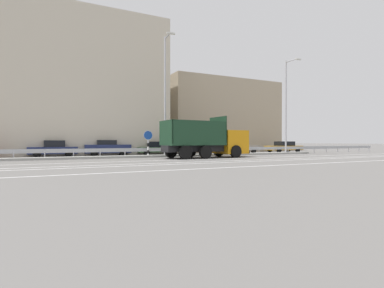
# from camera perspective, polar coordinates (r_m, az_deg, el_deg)

# --- Properties ---
(ground_plane) EXTENTS (320.00, 320.00, 0.00)m
(ground_plane) POSITION_cam_1_polar(r_m,az_deg,el_deg) (25.41, -2.14, -2.58)
(ground_plane) COLOR #605E5B
(lane_strip_0) EXTENTS (58.68, 0.16, 0.01)m
(lane_strip_0) POSITION_cam_1_polar(r_m,az_deg,el_deg) (23.51, 4.57, -2.82)
(lane_strip_0) COLOR silver
(lane_strip_0) RESTS_ON ground_plane
(lane_strip_1) EXTENTS (58.68, 0.16, 0.01)m
(lane_strip_1) POSITION_cam_1_polar(r_m,az_deg,el_deg) (21.37, 8.07, -3.16)
(lane_strip_1) COLOR silver
(lane_strip_1) RESTS_ON ground_plane
(lane_strip_2) EXTENTS (58.68, 0.16, 0.01)m
(lane_strip_2) POSITION_cam_1_polar(r_m,az_deg,el_deg) (20.36, 10.03, -3.34)
(lane_strip_2) COLOR silver
(lane_strip_2) RESTS_ON ground_plane
(lane_strip_3) EXTENTS (58.68, 0.16, 0.01)m
(lane_strip_3) POSITION_cam_1_polar(r_m,az_deg,el_deg) (17.87, 16.20, -3.89)
(lane_strip_3) COLOR silver
(lane_strip_3) RESTS_ON ground_plane
(median_island) EXTENTS (32.27, 1.10, 0.18)m
(median_island) POSITION_cam_1_polar(r_m,az_deg,el_deg) (26.84, -3.51, -2.22)
(median_island) COLOR gray
(median_island) RESTS_ON ground_plane
(median_guardrail) EXTENTS (58.68, 0.09, 0.78)m
(median_guardrail) POSITION_cam_1_polar(r_m,az_deg,el_deg) (27.71, -4.28, -1.14)
(median_guardrail) COLOR #9EA0A5
(median_guardrail) RESTS_ON ground_plane
(dump_truck) EXTENTS (7.60, 3.15, 3.47)m
(dump_truck) POSITION_cam_1_polar(r_m,az_deg,el_deg) (25.54, 4.24, 0.21)
(dump_truck) COLOR orange
(dump_truck) RESTS_ON ground_plane
(median_road_sign) EXTENTS (0.80, 0.16, 2.30)m
(median_road_sign) POSITION_cam_1_polar(r_m,az_deg,el_deg) (25.99, -8.36, 0.21)
(median_road_sign) COLOR white
(median_road_sign) RESTS_ON ground_plane
(street_lamp_1) EXTENTS (0.71, 1.83, 10.51)m
(street_lamp_1) POSITION_cam_1_polar(r_m,az_deg,el_deg) (26.58, -5.09, 9.89)
(street_lamp_1) COLOR #ADADB2
(street_lamp_1) RESTS_ON ground_plane
(street_lamp_2) EXTENTS (0.70, 1.90, 10.10)m
(street_lamp_2) POSITION_cam_1_polar(r_m,az_deg,el_deg) (34.22, 17.59, 7.43)
(street_lamp_2) COLOR #ADADB2
(street_lamp_2) RESTS_ON ground_plane
(parked_car_2) EXTENTS (3.97, 2.05, 1.45)m
(parked_car_2) POSITION_cam_1_polar(r_m,az_deg,el_deg) (28.46, -24.97, -0.84)
(parked_car_2) COLOR navy
(parked_car_2) RESTS_ON ground_plane
(parked_car_3) EXTENTS (4.14, 1.81, 1.48)m
(parked_car_3) POSITION_cam_1_polar(r_m,az_deg,el_deg) (28.90, -15.88, -0.71)
(parked_car_3) COLOR navy
(parked_car_3) RESTS_ON ground_plane
(parked_car_4) EXTENTS (4.02, 2.16, 1.35)m
(parked_car_4) POSITION_cam_1_polar(r_m,az_deg,el_deg) (30.10, -7.17, -0.81)
(parked_car_4) COLOR #335B33
(parked_car_4) RESTS_ON ground_plane
(parked_car_5) EXTENTS (4.45, 2.12, 1.43)m
(parked_car_5) POSITION_cam_1_polar(r_m,az_deg,el_deg) (31.60, 1.70, -0.65)
(parked_car_5) COLOR black
(parked_car_5) RESTS_ON ground_plane
(parked_car_6) EXTENTS (4.42, 2.03, 1.37)m
(parked_car_6) POSITION_cam_1_polar(r_m,az_deg,el_deg) (34.54, 8.97, -0.59)
(parked_car_6) COLOR gray
(parked_car_6) RESTS_ON ground_plane
(parked_car_7) EXTENTS (4.70, 2.13, 1.36)m
(parked_car_7) POSITION_cam_1_polar(r_m,az_deg,el_deg) (38.75, 17.09, -0.52)
(parked_car_7) COLOR #B27A14
(parked_car_7) RESTS_ON ground_plane
(background_building_0) EXTENTS (21.58, 14.80, 13.74)m
(background_building_0) POSITION_cam_1_polar(r_m,az_deg,el_deg) (35.94, -25.29, 9.26)
(background_building_0) COLOR beige
(background_building_0) RESTS_ON ground_plane
(background_building_1) EXTENTS (15.84, 13.90, 9.61)m
(background_building_1) POSITION_cam_1_polar(r_m,az_deg,el_deg) (44.79, 3.09, 4.91)
(background_building_1) COLOR tan
(background_building_1) RESTS_ON ground_plane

